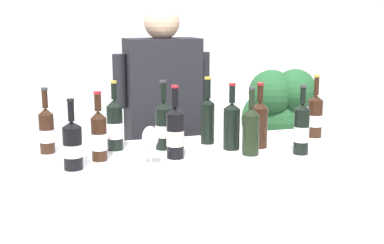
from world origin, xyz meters
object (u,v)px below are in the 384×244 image
Objects in this scene: wine_bottle_4 at (164,125)px; wine_bottle_11 at (259,123)px; wine_bottle_1 at (302,129)px; potted_shrub at (276,124)px; wine_bottle_9 at (47,130)px; person_server at (163,147)px; wine_bottle_8 at (251,130)px; wine_glass at (150,139)px; wine_bottle_2 at (232,124)px; wine_bottle_6 at (115,125)px; wine_bottle_10 at (208,118)px; wine_bottle_5 at (99,135)px; wine_bottle_7 at (73,145)px; wine_bottle_3 at (175,132)px; wine_bottle_0 at (315,116)px.

wine_bottle_11 is (0.47, -0.11, 0.00)m from wine_bottle_4.
potted_shrub is (0.52, 1.33, -0.28)m from wine_bottle_1.
wine_bottle_11 is at bearing -10.78° from wine_bottle_9.
potted_shrub is at bearing 25.77° from person_server.
wine_bottle_8 is at bearing -72.97° from person_server.
wine_bottle_2 is at bearing 19.75° from wine_glass.
wine_bottle_4 and wine_bottle_6 have the same top height.
wine_bottle_8 is 0.50m from wine_glass.
wine_bottle_1 is at bearing -111.48° from potted_shrub.
wine_bottle_8 is at bearing -65.01° from wine_bottle_10.
wine_bottle_5 reaches higher than wine_bottle_7.
wine_bottle_3 is 0.20× the size of person_server.
wine_bottle_6 reaches higher than wine_bottle_7.
person_server reaches higher than wine_bottle_6.
wine_bottle_10 is at bearing 117.40° from wine_bottle_2.
wine_bottle_3 is 0.47m from wine_bottle_11.
wine_bottle_4 is at bearing 64.65° from wine_glass.
wine_bottle_1 is at bearing -10.08° from wine_bottle_3.
wine_bottle_9 reaches higher than potted_shrub.
wine_bottle_11 is at bearing -119.93° from potted_shrub.
person_server is (0.37, 0.51, -0.27)m from wine_bottle_6.
wine_bottle_4 is (-0.61, 0.28, -0.00)m from wine_bottle_1.
wine_bottle_6 is at bearing 177.84° from wine_bottle_0.
wine_bottle_9 is (-0.94, 0.32, -0.01)m from wine_bottle_8.
wine_bottle_6 reaches higher than wine_bottle_5.
wine_bottle_5 is 1.04× the size of wine_bottle_7.
wine_bottle_1 reaches higher than potted_shrub.
wine_bottle_0 is 0.61m from wine_bottle_10.
wine_bottle_1 is 1.23m from wine_bottle_9.
wine_bottle_5 is at bearing 171.31° from wine_bottle_8.
wine_bottle_3 is (-0.60, 0.11, -0.00)m from wine_bottle_1.
wine_bottle_4 is at bearing -9.05° from wine_bottle_9.
person_server reaches higher than wine_bottle_9.
wine_bottle_2 is 0.96× the size of wine_bottle_4.
wine_bottle_2 is 1.07× the size of wine_bottle_7.
wine_bottle_2 is at bearing 1.43° from wine_bottle_5.
wine_bottle_8 is at bearing -31.29° from wine_bottle_4.
wine_bottle_5 is at bearing 170.41° from wine_bottle_3.
wine_bottle_2 is at bearing -62.60° from wine_bottle_10.
wine_bottle_10 is 0.28× the size of potted_shrub.
wine_bottle_4 is 1.05× the size of wine_bottle_11.
wine_bottle_6 is 0.36m from wine_bottle_7.
person_server is 1.36× the size of potted_shrub.
wine_bottle_10 is at bearing 114.99° from wine_bottle_8.
wine_bottle_7 reaches higher than potted_shrub.
wine_bottle_1 is 1.08× the size of wine_bottle_7.
wine_bottle_2 is at bearing -125.27° from potted_shrub.
wine_bottle_9 is (-1.42, 0.08, -0.00)m from wine_bottle_0.
wine_bottle_2 is 1.04× the size of wine_bottle_9.
wine_bottle_5 is 0.98× the size of wine_bottle_11.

